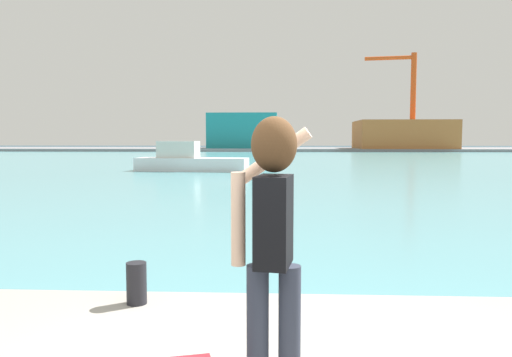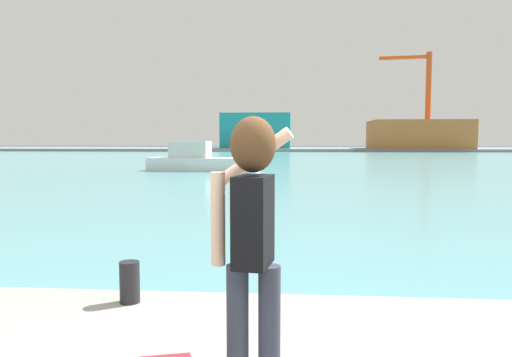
% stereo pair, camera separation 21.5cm
% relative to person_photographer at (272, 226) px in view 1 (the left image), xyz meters
% --- Properties ---
extents(ground_plane, '(220.00, 220.00, 0.00)m').
position_rel_person_photographer_xyz_m(ground_plane, '(-0.03, 50.01, -1.69)').
color(ground_plane, '#334751').
extents(harbor_water, '(140.00, 100.00, 0.02)m').
position_rel_person_photographer_xyz_m(harbor_water, '(-0.03, 52.01, -1.68)').
color(harbor_water, '#599EA8').
rests_on(harbor_water, ground_plane).
extents(far_shore_dock, '(140.00, 20.00, 0.50)m').
position_rel_person_photographer_xyz_m(far_shore_dock, '(-0.03, 92.01, -1.44)').
color(far_shore_dock, gray).
rests_on(far_shore_dock, ground_plane).
extents(person_photographer, '(0.53, 0.56, 1.74)m').
position_rel_person_photographer_xyz_m(person_photographer, '(0.00, 0.00, 0.00)').
color(person_photographer, '#2D3342').
rests_on(person_photographer, quay_promenade).
extents(harbor_bollard, '(0.20, 0.20, 0.41)m').
position_rel_person_photographer_xyz_m(harbor_bollard, '(-1.35, 1.63, -0.86)').
color(harbor_bollard, black).
rests_on(harbor_bollard, quay_promenade).
extents(boat_moored, '(7.85, 2.84, 2.06)m').
position_rel_person_photographer_xyz_m(boat_moored, '(-6.30, 30.78, -0.96)').
color(boat_moored, white).
rests_on(boat_moored, harbor_water).
extents(warehouse_left, '(12.76, 12.11, 6.46)m').
position_rel_person_photographer_xyz_m(warehouse_left, '(-7.03, 91.64, 2.04)').
color(warehouse_left, teal).
rests_on(warehouse_left, far_shore_dock).
extents(warehouse_right, '(16.75, 12.48, 5.05)m').
position_rel_person_photographer_xyz_m(warehouse_right, '(22.40, 88.65, 1.33)').
color(warehouse_right, '#B26633').
rests_on(warehouse_right, far_shore_dock).
extents(port_crane, '(9.25, 2.27, 17.39)m').
position_rel_person_photographer_xyz_m(port_crane, '(23.45, 89.72, 9.07)').
color(port_crane, '#D84C19').
rests_on(port_crane, far_shore_dock).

